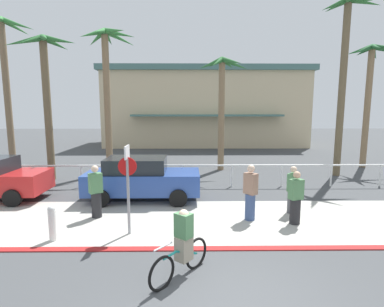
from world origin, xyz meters
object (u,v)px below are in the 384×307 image
at_px(pedestrian_2, 293,192).
at_px(bollard_1, 52,223).
at_px(palm_tree_5, 345,53).
at_px(pedestrian_3, 296,200).
at_px(cyclist_teal_0, 182,245).
at_px(pedestrian_1, 250,195).
at_px(pedestrian_0, 96,194).
at_px(palm_tree_3, 107,65).
at_px(palm_tree_6, 370,77).
at_px(palm_tree_1, 5,62).
at_px(palm_tree_2, 45,75).
at_px(palm_tree_4, 223,88).
at_px(stop_sign_bike_lane, 128,177).
at_px(car_blue_1, 142,178).

bearing_deg(pedestrian_2, bollard_1, -163.68).
xyz_separation_m(palm_tree_5, pedestrian_3, (-4.71, -6.97, -5.60)).
xyz_separation_m(bollard_1, cyclist_teal_0, (3.55, -1.79, 0.18)).
distance_m(cyclist_teal_0, pedestrian_1, 3.90).
bearing_deg(pedestrian_1, pedestrian_0, 176.58).
height_order(palm_tree_3, palm_tree_6, palm_tree_3).
relative_size(cyclist_teal_0, pedestrian_1, 0.82).
bearing_deg(palm_tree_6, cyclist_teal_0, -131.85).
bearing_deg(palm_tree_1, palm_tree_2, -36.61).
distance_m(palm_tree_2, palm_tree_4, 9.25).
xyz_separation_m(pedestrian_1, pedestrian_3, (1.33, -0.36, -0.08)).
height_order(stop_sign_bike_lane, palm_tree_2, palm_tree_2).
relative_size(palm_tree_3, pedestrian_1, 4.27).
height_order(pedestrian_0, pedestrian_2, pedestrian_0).
distance_m(palm_tree_1, palm_tree_5, 18.33).
distance_m(palm_tree_3, pedestrian_2, 11.59).
bearing_deg(car_blue_1, palm_tree_5, 23.77).
distance_m(palm_tree_4, cyclist_teal_0, 12.36).
distance_m(palm_tree_1, pedestrian_1, 15.66).
bearing_deg(pedestrian_3, palm_tree_1, 147.48).
distance_m(palm_tree_3, palm_tree_6, 15.24).
bearing_deg(pedestrian_1, palm_tree_4, 90.14).
xyz_separation_m(palm_tree_4, palm_tree_5, (6.06, -1.62, 1.65)).
distance_m(stop_sign_bike_lane, palm_tree_5, 13.24).
xyz_separation_m(palm_tree_5, cyclist_teal_0, (-8.15, -9.88, -5.68)).
bearing_deg(palm_tree_4, pedestrian_2, -78.11).
distance_m(palm_tree_5, pedestrian_2, 9.33).
height_order(palm_tree_2, palm_tree_4, palm_tree_2).
bearing_deg(palm_tree_3, pedestrian_1, -49.43).
bearing_deg(palm_tree_4, stop_sign_bike_lane, -111.49).
relative_size(car_blue_1, pedestrian_0, 2.50).
distance_m(cyclist_teal_0, pedestrian_3, 4.51).
bearing_deg(pedestrian_0, stop_sign_bike_lane, -45.64).
height_order(car_blue_1, pedestrian_2, car_blue_1).
distance_m(stop_sign_bike_lane, palm_tree_4, 10.43).
bearing_deg(palm_tree_1, palm_tree_4, -0.23).
height_order(bollard_1, palm_tree_5, palm_tree_5).
bearing_deg(pedestrian_3, pedestrian_0, 174.05).
bearing_deg(palm_tree_5, pedestrian_1, -132.45).
height_order(palm_tree_3, palm_tree_4, palm_tree_3).
bearing_deg(palm_tree_3, palm_tree_6, 5.89).
relative_size(bollard_1, pedestrian_2, 0.61).
height_order(stop_sign_bike_lane, pedestrian_2, stop_sign_bike_lane).
height_order(stop_sign_bike_lane, palm_tree_6, palm_tree_6).
xyz_separation_m(bollard_1, pedestrian_3, (6.99, 1.12, 0.26)).
distance_m(car_blue_1, pedestrian_3, 5.78).
xyz_separation_m(palm_tree_3, pedestrian_0, (1.31, -7.08, -5.08)).
xyz_separation_m(palm_tree_5, pedestrian_1, (-6.04, -6.60, -5.52)).
distance_m(palm_tree_1, pedestrian_3, 16.92).
bearing_deg(bollard_1, palm_tree_6, 35.73).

